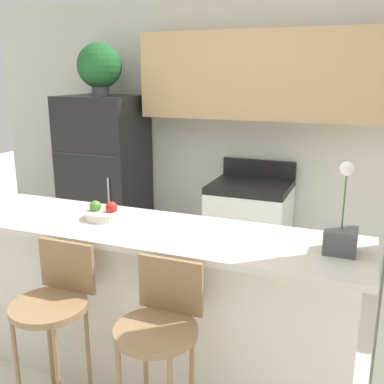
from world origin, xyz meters
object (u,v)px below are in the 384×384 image
Objects in this scene: stove_range at (249,231)px; fruit_bowl at (104,213)px; orchid_vase at (341,234)px; bar_stool_left at (54,307)px; trash_bin at (150,253)px; refrigerator at (105,178)px; bar_stool_right at (160,331)px; potted_plant_on_fridge at (99,67)px.

stove_range is 4.44× the size of fruit_bowl.
fruit_bowl is (-1.40, 0.03, -0.06)m from orchid_vase.
orchid_vase reaches higher than bar_stool_left.
orchid_vase is at bearing -36.87° from trash_bin.
trash_bin is (0.60, -0.22, -0.63)m from refrigerator.
refrigerator reaches higher than fruit_bowl.
stove_range is at bearing 118.92° from orchid_vase.
bar_stool_right is at bearing -87.08° from stove_range.
potted_plant_on_fridge is at bearing 146.88° from orchid_vase.
potted_plant_on_fridge is (-1.00, 2.09, 1.24)m from bar_stool_left.
refrigerator reaches higher than orchid_vase.
stove_range reaches higher than trash_bin.
bar_stool_right is at bearing 0.00° from bar_stool_left.
potted_plant_on_fridge is at bearing 120.04° from refrigerator.
stove_range is at bearing 92.92° from bar_stool_right.
stove_range is 2.11m from bar_stool_right.
bar_stool_left is 2.02× the size of potted_plant_on_fridge.
orchid_vase is (2.37, -1.55, 0.26)m from refrigerator.
fruit_bowl is at bearing -57.51° from refrigerator.
stove_range is at bearing 0.55° from potted_plant_on_fridge.
refrigerator is at bearing -59.96° from potted_plant_on_fridge.
bar_stool_right is at bearing -52.23° from refrigerator.
bar_stool_left is at bearing -64.36° from potted_plant_on_fridge.
orchid_vase is at bearing 21.44° from bar_stool_left.
bar_stool_right reaches higher than trash_bin.
orchid_vase is at bearing -33.12° from potted_plant_on_fridge.
stove_range is 1.89m from orchid_vase.
refrigerator is at bearing -179.45° from stove_range.
bar_stool_left is 1.00× the size of bar_stool_right.
trash_bin is at bearing -19.97° from potted_plant_on_fridge.
potted_plant_on_fridge is 2.04× the size of fruit_bowl.
orchid_vase is at bearing -33.11° from refrigerator.
fruit_bowl is at bearing 93.32° from bar_stool_left.
orchid_vase is (0.86, -1.56, 0.62)m from stove_range.
orchid_vase reaches higher than fruit_bowl.
refrigerator is at bearing 160.04° from trash_bin.
refrigerator is 0.90m from trash_bin.
bar_stool_left is (1.00, -2.09, -0.15)m from refrigerator.
fruit_bowl reaches higher than stove_range.
bar_stool_left is 2.63m from potted_plant_on_fridge.
bar_stool_left is 2.13× the size of orchid_vase.
refrigerator is 6.85× the size of fruit_bowl.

